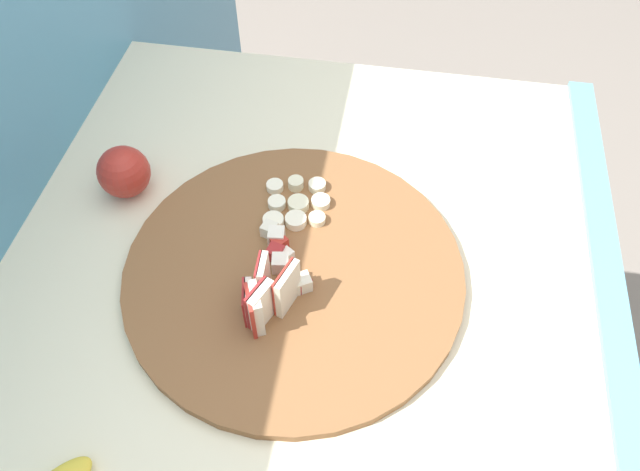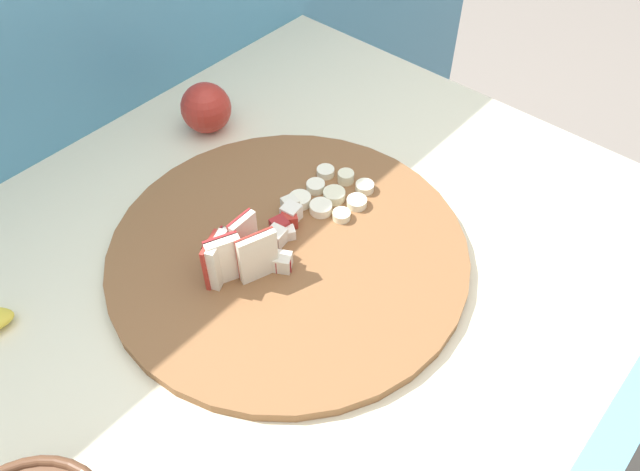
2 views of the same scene
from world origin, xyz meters
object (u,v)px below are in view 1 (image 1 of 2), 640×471
object	(u,v)px
apple_wedge_fan	(264,297)
whole_apple	(124,172)
banana_slice_rows	(296,204)
cutting_board	(294,271)
apple_dice_pile	(283,255)

from	to	relation	value
apple_wedge_fan	whole_apple	bearing A→B (deg)	54.08
apple_wedge_fan	banana_slice_rows	xyz separation A→B (m)	(0.17, -0.01, -0.03)
cutting_board	whole_apple	xyz separation A→B (m)	(0.11, 0.27, 0.03)
cutting_board	apple_wedge_fan	distance (m)	0.08
apple_dice_pile	banana_slice_rows	xyz separation A→B (m)	(0.09, 0.00, -0.00)
apple_dice_pile	banana_slice_rows	size ratio (longest dim) A/B	1.01
banana_slice_rows	cutting_board	bearing A→B (deg)	-170.78
cutting_board	apple_wedge_fan	world-z (taller)	apple_wedge_fan
banana_slice_rows	whole_apple	bearing A→B (deg)	88.78
apple_dice_pile	whole_apple	distance (m)	0.27
cutting_board	whole_apple	distance (m)	0.29
apple_dice_pile	cutting_board	bearing A→B (deg)	-124.90
cutting_board	apple_dice_pile	size ratio (longest dim) A/B	4.31
cutting_board	whole_apple	bearing A→B (deg)	67.86
apple_wedge_fan	apple_dice_pile	bearing A→B (deg)	-4.61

